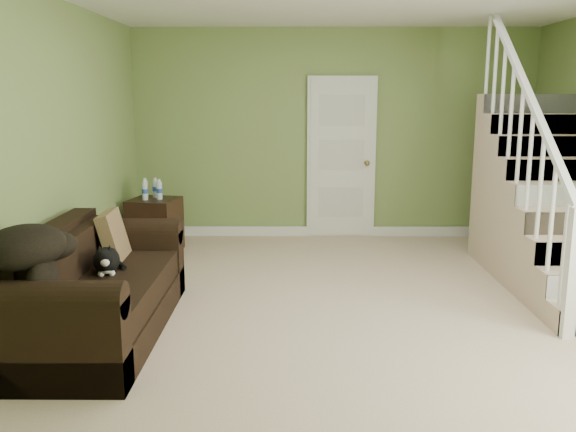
{
  "coord_description": "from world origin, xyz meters",
  "views": [
    {
      "loc": [
        -0.51,
        -4.95,
        1.81
      ],
      "look_at": [
        -0.55,
        0.29,
        0.75
      ],
      "focal_mm": 38.0,
      "sensor_mm": 36.0,
      "label": 1
    }
  ],
  "objects_px": {
    "sofa": "(95,294)",
    "banana": "(98,298)",
    "cat": "(105,260)",
    "side_table": "(155,225)"
  },
  "relations": [
    {
      "from": "side_table",
      "to": "cat",
      "type": "height_order",
      "value": "side_table"
    },
    {
      "from": "sofa",
      "to": "banana",
      "type": "height_order",
      "value": "sofa"
    },
    {
      "from": "side_table",
      "to": "banana",
      "type": "distance_m",
      "value": 3.02
    },
    {
      "from": "side_table",
      "to": "cat",
      "type": "xyz_separation_m",
      "value": [
        0.15,
        -2.35,
        0.23
      ]
    },
    {
      "from": "sofa",
      "to": "banana",
      "type": "xyz_separation_m",
      "value": [
        0.2,
        -0.55,
        0.16
      ]
    },
    {
      "from": "sofa",
      "to": "banana",
      "type": "distance_m",
      "value": 0.6
    },
    {
      "from": "cat",
      "to": "banana",
      "type": "height_order",
      "value": "cat"
    },
    {
      "from": "sofa",
      "to": "banana",
      "type": "bearing_deg",
      "value": -69.49
    },
    {
      "from": "side_table",
      "to": "banana",
      "type": "relative_size",
      "value": 4.78
    },
    {
      "from": "sofa",
      "to": "side_table",
      "type": "bearing_deg",
      "value": 92.05
    }
  ]
}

